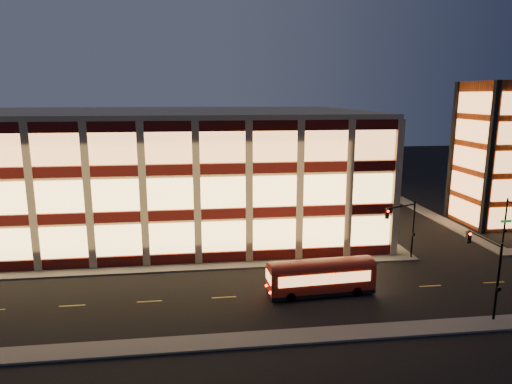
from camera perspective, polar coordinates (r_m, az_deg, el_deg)
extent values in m
plane|color=black|center=(44.13, -9.77, -9.86)|extent=(200.00, 200.00, 0.00)
cube|color=#514F4C|center=(45.28, -13.57, -9.35)|extent=(54.00, 2.00, 0.15)
cube|color=#514F4C|center=(63.67, 12.06, -3.03)|extent=(2.00, 30.00, 0.15)
cube|color=#514F4C|center=(68.06, 20.84, -2.59)|extent=(2.00, 30.00, 0.15)
cube|color=#514F4C|center=(32.39, -10.73, -18.29)|extent=(100.00, 2.00, 0.15)
cube|color=tan|center=(58.92, -12.27, 2.65)|extent=(50.00, 30.00, 14.00)
cube|color=tan|center=(58.21, -12.59, 9.71)|extent=(50.40, 30.40, 0.50)
cube|color=#470C0A|center=(45.89, -13.49, -8.28)|extent=(50.10, 0.25, 1.00)
cube|color=#FFC46B|center=(45.24, -13.61, -5.77)|extent=(49.00, 0.20, 3.00)
cube|color=#470C0A|center=(63.24, 11.33, -2.56)|extent=(0.25, 30.10, 1.00)
cube|color=#FFC46B|center=(62.75, 11.39, -0.70)|extent=(0.20, 29.00, 3.00)
cube|color=#470C0A|center=(44.58, -13.76, -2.97)|extent=(50.10, 0.25, 1.00)
cube|color=#FFC46B|center=(44.12, -13.89, -0.32)|extent=(49.00, 0.20, 3.00)
cube|color=#470C0A|center=(62.30, 11.49, 1.36)|extent=(0.25, 30.10, 1.00)
cube|color=#FFC46B|center=(61.95, 11.55, 3.27)|extent=(0.20, 29.00, 3.00)
cube|color=#470C0A|center=(43.68, -14.05, 2.62)|extent=(50.10, 0.25, 1.00)
cube|color=#FFC46B|center=(43.42, -14.19, 5.36)|extent=(49.00, 0.20, 3.00)
cube|color=#470C0A|center=(61.66, 11.66, 5.38)|extent=(0.25, 30.10, 1.00)
cube|color=#FFC46B|center=(61.45, 11.73, 7.33)|extent=(0.20, 29.00, 3.00)
cube|color=#8C3814|center=(65.46, 28.13, 4.19)|extent=(8.00, 8.00, 18.00)
cube|color=black|center=(59.93, 27.18, 3.68)|extent=(0.60, 0.60, 18.00)
cube|color=black|center=(66.62, 23.34, 4.74)|extent=(0.60, 0.60, 18.00)
cube|color=black|center=(71.02, 28.93, 4.62)|extent=(0.60, 0.60, 18.00)
cube|color=#FFA559|center=(64.43, 24.53, -2.11)|extent=(0.16, 6.60, 2.60)
cube|color=#FFA559|center=(63.75, 24.79, 0.86)|extent=(0.16, 6.60, 2.60)
cube|color=#FFA559|center=(63.24, 25.06, 3.88)|extent=(0.16, 6.60, 2.60)
cube|color=#FFA559|center=(62.92, 25.34, 6.95)|extent=(0.16, 6.60, 2.60)
cube|color=#FFA559|center=(62.78, 25.62, 10.03)|extent=(0.16, 6.60, 2.60)
cylinder|color=black|center=(48.72, 19.02, -4.51)|extent=(0.18, 0.18, 6.00)
cylinder|color=black|center=(46.64, 17.72, -1.71)|extent=(3.56, 1.63, 0.14)
cube|color=black|center=(45.39, 16.07, -2.63)|extent=(0.32, 0.32, 0.95)
sphere|color=#FF0C05|center=(45.15, 16.18, -2.32)|extent=(0.20, 0.20, 0.20)
cube|color=black|center=(48.66, 19.10, -5.03)|extent=(0.25, 0.18, 0.28)
cylinder|color=black|center=(53.85, 28.64, -3.80)|extent=(0.18, 0.18, 6.00)
cube|color=black|center=(53.79, 28.72, -4.27)|extent=(0.25, 0.18, 0.28)
cube|color=#0C7226|center=(53.58, 28.80, -3.22)|extent=(1.20, 0.06, 0.28)
cylinder|color=black|center=(37.95, 27.96, -9.99)|extent=(0.18, 0.18, 6.00)
cylinder|color=black|center=(38.64, 26.66, -5.24)|extent=(0.14, 4.00, 0.14)
cube|color=black|center=(40.37, 25.03, -5.12)|extent=(0.32, 0.32, 0.95)
sphere|color=#FF0C05|center=(40.14, 25.20, -4.78)|extent=(0.20, 0.20, 0.20)
cube|color=black|center=(37.94, 28.07, -10.65)|extent=(0.25, 0.18, 0.28)
cube|color=#9B1708|center=(38.92, 8.09, -10.46)|extent=(8.99, 2.79, 2.04)
cube|color=black|center=(39.39, 8.04, -12.07)|extent=(8.99, 2.79, 0.31)
cylinder|color=black|center=(37.73, 4.35, -12.96)|extent=(0.81, 0.32, 0.80)
cylinder|color=black|center=(39.44, 3.59, -11.80)|extent=(0.81, 0.32, 0.80)
cylinder|color=black|center=(39.50, 12.49, -12.04)|extent=(0.81, 0.32, 0.80)
cylinder|color=black|center=(41.14, 11.40, -10.98)|extent=(0.81, 0.32, 0.80)
cube|color=#FFA559|center=(37.83, 8.67, -10.73)|extent=(7.78, 0.57, 0.89)
cube|color=#FFA559|center=(39.82, 7.56, -9.51)|extent=(7.78, 0.57, 0.89)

